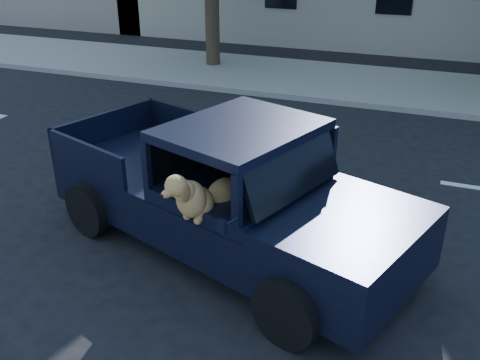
{
  "coord_description": "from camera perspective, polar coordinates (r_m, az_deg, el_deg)",
  "views": [
    {
      "loc": [
        2.96,
        -5.95,
        4.2
      ],
      "look_at": [
        0.77,
        -0.31,
        1.3
      ],
      "focal_mm": 40.0,
      "sensor_mm": 36.0,
      "label": 1
    }
  ],
  "objects": [
    {
      "name": "lane_stripes",
      "position": [
        10.29,
        14.0,
        0.81
      ],
      "size": [
        21.6,
        0.14,
        0.01
      ],
      "primitive_type": null,
      "color": "silver",
      "rests_on": "ground"
    },
    {
      "name": "far_sidewalk",
      "position": [
        15.98,
        9.98,
        10.33
      ],
      "size": [
        60.0,
        4.0,
        0.15
      ],
      "primitive_type": "cube",
      "color": "gray",
      "rests_on": "ground"
    },
    {
      "name": "ground",
      "position": [
        7.86,
        -4.46,
        -6.72
      ],
      "size": [
        120.0,
        120.0,
        0.0
      ],
      "primitive_type": "plane",
      "color": "black",
      "rests_on": "ground"
    },
    {
      "name": "pickup_truck",
      "position": [
        7.49,
        -2.01,
        -2.71
      ],
      "size": [
        5.7,
        3.67,
        1.9
      ],
      "rotation": [
        0.0,
        0.0,
        -0.33
      ],
      "color": "black",
      "rests_on": "ground"
    }
  ]
}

